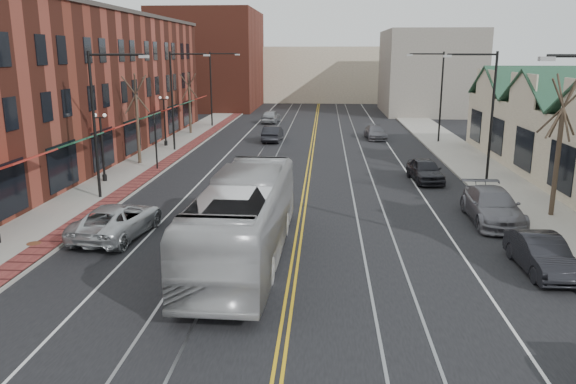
# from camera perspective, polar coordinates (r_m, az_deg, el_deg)

# --- Properties ---
(ground) EXTENTS (160.00, 160.00, 0.00)m
(ground) POSITION_cam_1_polar(r_m,az_deg,el_deg) (16.08, -0.71, -16.09)
(ground) COLOR black
(ground) RESTS_ON ground
(sidewalk_left) EXTENTS (4.00, 120.00, 0.15)m
(sidewalk_left) POSITION_cam_1_polar(r_m,az_deg,el_deg) (37.19, -16.95, 0.97)
(sidewalk_left) COLOR gray
(sidewalk_left) RESTS_ON ground
(sidewalk_right) EXTENTS (4.00, 120.00, 0.15)m
(sidewalk_right) POSITION_cam_1_polar(r_m,az_deg,el_deg) (36.46, 21.08, 0.38)
(sidewalk_right) COLOR gray
(sidewalk_right) RESTS_ON ground
(building_left) EXTENTS (10.00, 50.00, 11.00)m
(building_left) POSITION_cam_1_polar(r_m,az_deg,el_deg) (45.62, -22.70, 9.71)
(building_left) COLOR maroon
(building_left) RESTS_ON ground
(backdrop_left) EXTENTS (14.00, 18.00, 14.00)m
(backdrop_left) POSITION_cam_1_polar(r_m,az_deg,el_deg) (85.60, -7.93, 13.14)
(backdrop_left) COLOR maroon
(backdrop_left) RESTS_ON ground
(backdrop_mid) EXTENTS (22.00, 14.00, 9.00)m
(backdrop_mid) POSITION_cam_1_polar(r_m,az_deg,el_deg) (98.94, 3.23, 11.89)
(backdrop_mid) COLOR #B8AA8E
(backdrop_mid) RESTS_ON ground
(backdrop_right) EXTENTS (12.00, 16.00, 11.00)m
(backdrop_right) POSITION_cam_1_polar(r_m,az_deg,el_deg) (80.12, 14.09, 11.74)
(backdrop_right) COLOR slate
(backdrop_right) RESTS_ON ground
(streetlight_l_1) EXTENTS (3.33, 0.25, 8.00)m
(streetlight_l_1) POSITION_cam_1_polar(r_m,az_deg,el_deg) (32.39, -18.44, 7.90)
(streetlight_l_1) COLOR black
(streetlight_l_1) RESTS_ON sidewalk_left
(streetlight_l_2) EXTENTS (3.33, 0.25, 8.00)m
(streetlight_l_2) POSITION_cam_1_polar(r_m,az_deg,el_deg) (47.55, -11.19, 10.06)
(streetlight_l_2) COLOR black
(streetlight_l_2) RESTS_ON sidewalk_left
(streetlight_l_3) EXTENTS (3.33, 0.25, 8.00)m
(streetlight_l_3) POSITION_cam_1_polar(r_m,az_deg,el_deg) (63.13, -7.44, 11.11)
(streetlight_l_3) COLOR black
(streetlight_l_3) RESTS_ON sidewalk_left
(streetlight_r_1) EXTENTS (3.33, 0.25, 8.00)m
(streetlight_r_1) POSITION_cam_1_polar(r_m,az_deg,el_deg) (37.34, 19.44, 8.54)
(streetlight_r_1) COLOR black
(streetlight_r_1) RESTS_ON sidewalk_right
(streetlight_r_2) EXTENTS (3.33, 0.25, 8.00)m
(streetlight_r_2) POSITION_cam_1_polar(r_m,az_deg,el_deg) (52.90, 14.86, 10.23)
(streetlight_r_2) COLOR black
(streetlight_r_2) RESTS_ON sidewalk_right
(lamppost_l_2) EXTENTS (0.84, 0.28, 4.27)m
(lamppost_l_2) POSITION_cam_1_polar(r_m,az_deg,el_deg) (37.08, -18.34, 4.19)
(lamppost_l_2) COLOR black
(lamppost_l_2) RESTS_ON sidewalk_left
(lamppost_l_3) EXTENTS (0.84, 0.28, 4.27)m
(lamppost_l_3) POSITION_cam_1_polar(r_m,az_deg,el_deg) (50.19, -12.41, 6.96)
(lamppost_l_3) COLOR black
(lamppost_l_3) RESTS_ON sidewalk_left
(tree_left_near) EXTENTS (1.78, 1.37, 6.48)m
(tree_left_near) POSITION_cam_1_polar(r_m,az_deg,el_deg) (42.37, -15.08, 7.35)
(tree_left_near) COLOR #382B21
(tree_left_near) RESTS_ON sidewalk_left
(tree_left_far) EXTENTS (1.66, 1.28, 6.02)m
(tree_left_far) POSITION_cam_1_polar(r_m,az_deg,el_deg) (57.70, -9.98, 9.02)
(tree_left_far) COLOR #382B21
(tree_left_far) RESTS_ON sidewalk_left
(tree_right_mid) EXTENTS (1.90, 1.46, 6.93)m
(tree_right_mid) POSITION_cam_1_polar(r_m,az_deg,el_deg) (30.41, 25.83, 4.45)
(tree_right_mid) COLOR #382B21
(tree_right_mid) RESTS_ON sidewalk_right
(manhole_far) EXTENTS (0.60, 0.60, 0.02)m
(manhole_far) POSITION_cam_1_polar(r_m,az_deg,el_deg) (26.31, -24.41, -4.78)
(manhole_far) COLOR #592D19
(manhole_far) RESTS_ON sidewalk_left
(traffic_signal) EXTENTS (0.18, 0.15, 3.80)m
(traffic_signal) POSITION_cam_1_polar(r_m,az_deg,el_deg) (40.05, -13.30, 5.41)
(traffic_signal) COLOR black
(traffic_signal) RESTS_ON sidewalk_left
(transit_bus) EXTENTS (3.16, 12.29, 3.40)m
(transit_bus) POSITION_cam_1_polar(r_m,az_deg,el_deg) (22.10, -4.46, -2.77)
(transit_bus) COLOR #B2B2B4
(transit_bus) RESTS_ON ground
(parked_suv) EXTENTS (3.13, 5.69, 1.51)m
(parked_suv) POSITION_cam_1_polar(r_m,az_deg,el_deg) (26.31, -16.93, -2.75)
(parked_suv) COLOR #B2B7BA
(parked_suv) RESTS_ON ground
(parked_car_b) EXTENTS (1.60, 4.30, 1.40)m
(parked_car_b) POSITION_cam_1_polar(r_m,az_deg,el_deg) (23.23, 24.34, -5.77)
(parked_car_b) COLOR black
(parked_car_b) RESTS_ON ground
(parked_car_c) EXTENTS (2.36, 5.58, 1.61)m
(parked_car_c) POSITION_cam_1_polar(r_m,az_deg,el_deg) (29.04, 20.05, -1.35)
(parked_car_c) COLOR slate
(parked_car_c) RESTS_ON ground
(parked_car_d) EXTENTS (2.12, 4.50, 1.49)m
(parked_car_d) POSITION_cam_1_polar(r_m,az_deg,el_deg) (36.97, 13.77, 2.17)
(parked_car_d) COLOR #222228
(parked_car_d) RESTS_ON ground
(distant_car_left) EXTENTS (1.72, 4.52, 1.47)m
(distant_car_left) POSITION_cam_1_polar(r_m,az_deg,el_deg) (52.44, -1.57, 5.95)
(distant_car_left) COLOR black
(distant_car_left) RESTS_ON ground
(distant_car_right) EXTENTS (2.12, 4.53, 1.28)m
(distant_car_right) POSITION_cam_1_polar(r_m,az_deg,el_deg) (54.58, 8.86, 6.00)
(distant_car_right) COLOR slate
(distant_car_right) RESTS_ON ground
(distant_car_far) EXTENTS (2.18, 4.64, 1.53)m
(distant_car_far) POSITION_cam_1_polar(r_m,az_deg,el_deg) (66.65, -1.75, 7.69)
(distant_car_far) COLOR #999B9F
(distant_car_far) RESTS_ON ground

